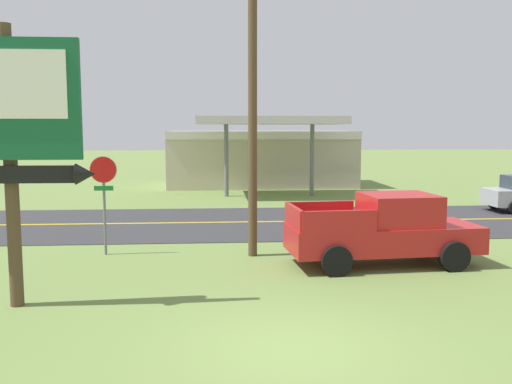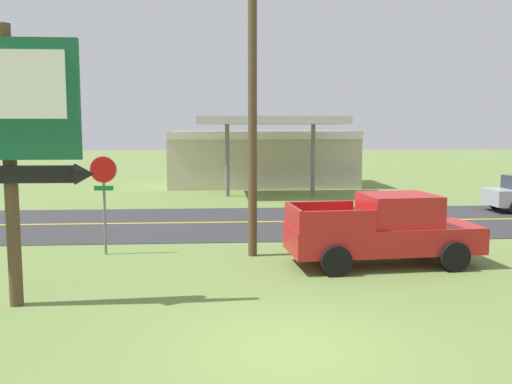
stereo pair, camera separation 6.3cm
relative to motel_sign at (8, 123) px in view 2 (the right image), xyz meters
The scene contains 8 objects.
ground_plane 7.17m from the motel_sign, 26.02° to the right, with size 180.00×180.00×0.00m, color olive.
road_asphalt 12.31m from the motel_sign, 62.33° to the left, with size 140.00×8.00×0.02m, color #333335.
road_centre_line 12.30m from the motel_sign, 62.33° to the left, with size 126.00×0.20×0.01m, color gold.
motel_sign is the anchor object (origin of this frame).
stop_sign 5.34m from the motel_sign, 79.89° to the left, with size 0.80×0.08×2.95m.
utility_pole 7.02m from the motel_sign, 40.31° to the left, with size 1.85×0.26×9.75m.
gas_station 25.91m from the motel_sign, 73.80° to the left, with size 12.00×11.50×4.40m.
pickup_red_parked_on_lawn 9.80m from the motel_sign, 19.38° to the left, with size 5.34×2.55×1.96m.
Camera 2 is at (-1.21, -9.09, 3.74)m, focal length 39.13 mm.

